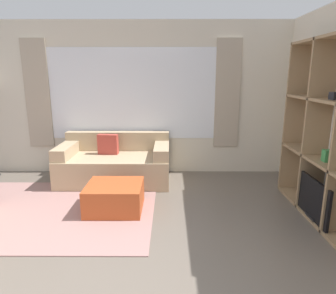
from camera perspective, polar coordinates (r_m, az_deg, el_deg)
The scene contains 5 objects.
wall_back at distance 5.49m, azimuth -6.72°, elevation 9.03°, with size 6.74×0.11×2.70m.
area_rug at distance 4.46m, azimuth -22.67°, elevation -11.06°, with size 2.99×2.10×0.01m, color gray.
shelving_unit at distance 4.07m, azimuth 29.15°, elevation 1.78°, with size 0.36×2.10×2.24m.
couch_main at distance 5.21m, azimuth -10.03°, elevation -3.15°, with size 1.84×0.97×0.80m.
ottoman at distance 4.14m, azimuth -10.10°, elevation -9.39°, with size 0.74×0.67×0.37m.
Camera 1 is at (0.66, -2.01, 1.79)m, focal length 32.00 mm.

